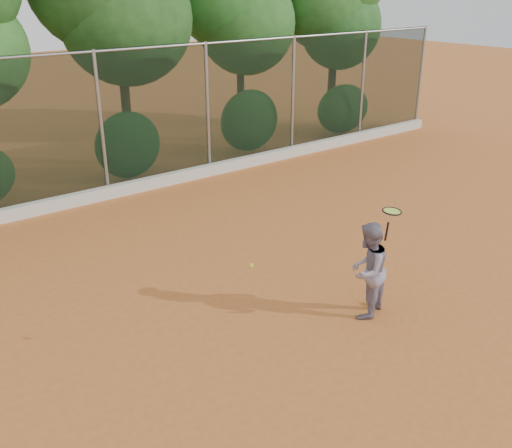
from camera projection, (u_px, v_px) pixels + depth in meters
ground at (294, 316)px, 9.07m from camera, size 80.00×80.00×0.00m
concrete_curb at (111, 192)px, 13.98m from camera, size 24.00×0.20×0.30m
tennis_player at (367, 270)px, 8.81m from camera, size 0.92×0.82×1.56m
chainlink_fence at (101, 122)px, 13.44m from camera, size 24.09×0.09×3.50m
foliage_backdrop at (34, 4)px, 13.58m from camera, size 23.70×3.63×7.55m
tennis_racket at (391, 214)px, 8.51m from camera, size 0.39×0.39×0.53m
tennis_ball_in_flight at (251, 266)px, 7.38m from camera, size 0.07×0.07×0.07m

